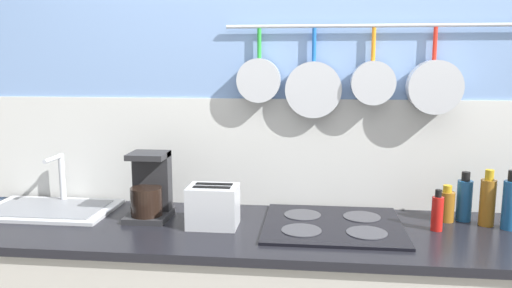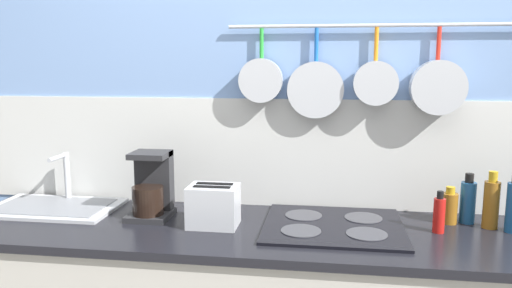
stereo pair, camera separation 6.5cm
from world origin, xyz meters
name	(u,v)px [view 1 (the left image)]	position (x,y,z in m)	size (l,w,h in m)	color
wall_back	(316,124)	(0.00, 0.36, 1.27)	(7.20, 0.16, 2.60)	#7293C6
countertop	(314,234)	(0.00, 0.00, 0.87)	(3.06, 0.65, 0.03)	black
sink_basin	(50,207)	(-1.20, 0.13, 0.90)	(0.58, 0.37, 0.24)	#B7BABF
coffee_maker	(150,191)	(-0.71, 0.09, 1.00)	(0.18, 0.20, 0.29)	#262628
toaster	(213,206)	(-0.41, 0.00, 0.97)	(0.22, 0.15, 0.17)	#B7BABF
cooktop	(333,225)	(0.08, 0.05, 0.89)	(0.57, 0.51, 0.01)	black
bottle_dish_soap	(437,212)	(0.49, 0.05, 0.96)	(0.05, 0.05, 0.17)	red
bottle_vinegar	(446,205)	(0.56, 0.18, 0.95)	(0.07, 0.07, 0.16)	#8C5919
bottle_sesame_oil	(464,199)	(0.64, 0.20, 0.98)	(0.06, 0.06, 0.21)	navy
bottle_hot_sauce	(487,201)	(0.71, 0.14, 0.99)	(0.06, 0.06, 0.24)	#8C5919
bottle_olive_oil	(510,203)	(0.79, 0.10, 0.99)	(0.06, 0.06, 0.24)	navy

